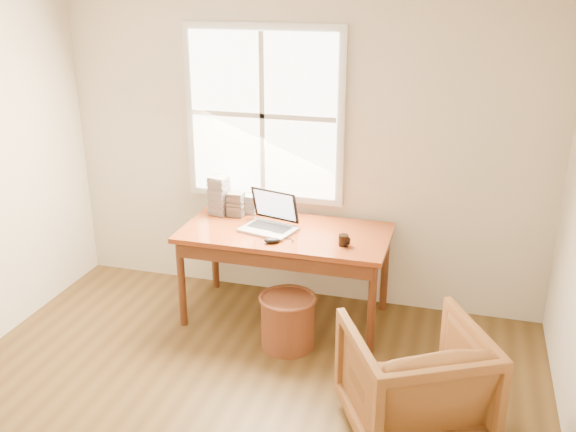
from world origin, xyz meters
name	(u,v)px	position (x,y,z in m)	size (l,w,h in m)	color
room_shell	(192,242)	(-0.02, 0.16, 1.32)	(4.04, 4.54, 2.64)	brown
desk	(285,233)	(0.00, 1.80, 0.73)	(1.60, 0.80, 0.04)	brown
armchair	(414,381)	(1.12, 0.67, 0.36)	(0.76, 0.78, 0.71)	brown
wicker_stool	(288,322)	(0.14, 1.39, 0.20)	(0.39, 0.39, 0.39)	brown
laptop	(268,215)	(-0.13, 1.76, 0.88)	(0.36, 0.38, 0.27)	#AAACB1
mouse	(272,240)	(-0.03, 1.54, 0.77)	(0.12, 0.07, 0.04)	black
coffee_mug	(344,240)	(0.49, 1.64, 0.79)	(0.07, 0.07, 0.08)	black
cd_stack_a	(220,197)	(-0.63, 2.03, 0.89)	(0.14, 0.12, 0.28)	silver
cd_stack_b	(236,204)	(-0.48, 2.00, 0.85)	(0.13, 0.11, 0.20)	#27272C
cd_stack_c	(219,195)	(-0.62, 2.00, 0.91)	(0.14, 0.13, 0.32)	#9D9FAA
cd_stack_d	(249,204)	(-0.40, 2.09, 0.83)	(0.13, 0.11, 0.16)	#B2B6BE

